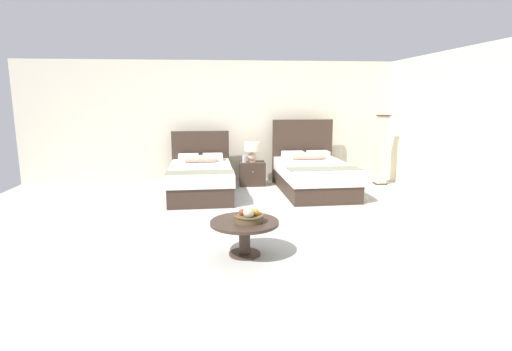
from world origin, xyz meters
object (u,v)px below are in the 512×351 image
Objects in this scene: coffee_table at (245,229)px; fruit_bowl at (249,216)px; bed_near_corner at (313,175)px; table_lamp at (252,149)px; floor_lamp_corner at (382,150)px; nightstand at (252,173)px; vase at (245,159)px; bed_near_window at (201,178)px.

fruit_bowl is at bearing -35.88° from coffee_table.
table_lamp is at bearing 146.35° from bed_near_corner.
coffee_table is 0.55× the size of floor_lamp_corner.
bed_near_corner is at bearing -33.65° from table_lamp.
bed_near_corner is at bearing 63.82° from coffee_table.
nightstand is 0.36× the size of floor_lamp_corner.
floor_lamp_corner is at bearing -3.50° from nightstand.
vase is (-0.16, -0.04, 0.32)m from nightstand.
bed_near_window is at bearing 102.09° from fruit_bowl.
nightstand is (1.04, 0.74, -0.06)m from bed_near_window.
bed_near_window is at bearing -144.48° from nightstand.
floor_lamp_corner reaches higher than coffee_table.
bed_near_corner is at bearing 0.16° from bed_near_window.
floor_lamp_corner reaches higher than vase.
coffee_table is 4.87m from floor_lamp_corner.
table_lamp is 3.94m from coffee_table.
nightstand is 3.89m from coffee_table.
floor_lamp_corner is (3.13, 3.71, 0.42)m from coffee_table.
nightstand reaches higher than coffee_table.
nightstand is 0.51m from table_lamp.
bed_near_corner reaches higher than bed_near_window.
fruit_bowl is (-1.49, -3.17, 0.15)m from bed_near_corner.
coffee_table is 2.26× the size of fruit_bowl.
table_lamp is at bearing 84.02° from coffee_table.
floor_lamp_corner is (2.72, -0.17, 0.48)m from nightstand.
bed_near_corner is 5.18× the size of table_lamp.
table_lamp reaches higher than nightstand.
vase is at bearing 87.04° from fruit_bowl.
vase is at bearing -159.40° from table_lamp.
bed_near_corner reaches higher than coffee_table.
coffee_table is at bearing 144.12° from fruit_bowl.
nightstand is 1.31× the size of table_lamp.
fruit_bowl reaches higher than nightstand.
table_lamp is 2.72m from floor_lamp_corner.
coffee_table is (-0.25, -3.83, -0.25)m from vase.
coffee_table is at bearing -116.18° from bed_near_corner.
bed_near_window is 3.82m from floor_lamp_corner.
fruit_bowl is 4.85m from floor_lamp_corner.
table_lamp is at bearing 176.08° from floor_lamp_corner.
bed_near_window is 1.01× the size of bed_near_corner.
table_lamp is 2.66× the size of vase.
bed_near_corner reaches higher than nightstand.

